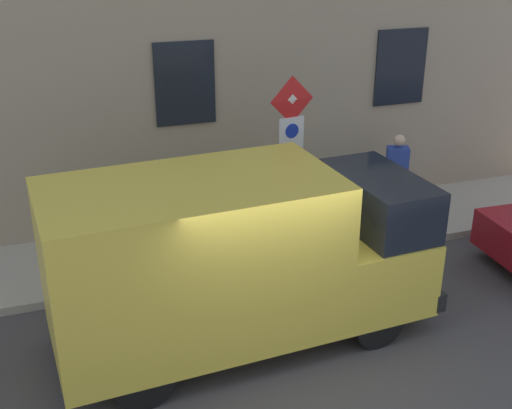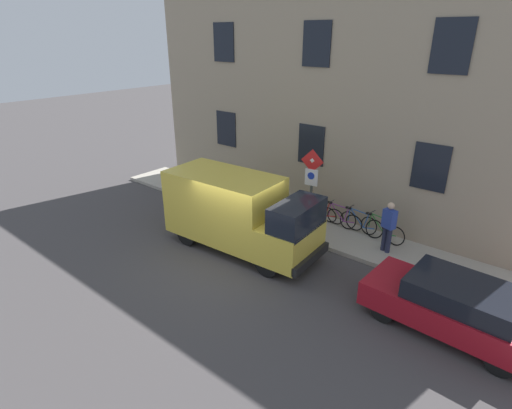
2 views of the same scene
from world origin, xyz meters
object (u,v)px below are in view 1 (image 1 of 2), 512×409
delivery_van (236,256)px  pedestrian (396,174)px  bicycle_blue (322,196)px  bicycle_purple (285,201)px  bicycle_green (357,191)px  sign_post_stacked (290,143)px  litter_bin (179,244)px  bicycle_red (247,207)px

delivery_van → pedestrian: (2.66, -4.04, -0.26)m
bicycle_blue → delivery_van: bearing=53.5°
bicycle_purple → pedestrian: 2.19m
bicycle_purple → pedestrian: pedestrian is taller
bicycle_blue → bicycle_green: bearing=-176.4°
bicycle_blue → sign_post_stacked: bearing=51.8°
bicycle_green → litter_bin: (-1.29, 3.94, 0.08)m
bicycle_blue → bicycle_red: bearing=3.6°
bicycle_blue → litter_bin: (-1.29, 3.16, 0.08)m
bicycle_green → bicycle_purple: bearing=8.6°
delivery_van → bicycle_green: size_ratio=3.18×
bicycle_blue → litter_bin: bearing=25.7°
sign_post_stacked → litter_bin: size_ratio=3.38×
bicycle_green → sign_post_stacked: bearing=43.3°
bicycle_red → pedestrian: (-0.68, -2.78, 0.56)m
sign_post_stacked → pedestrian: 2.83m
bicycle_red → litter_bin: (-1.29, 1.61, 0.08)m
bicycle_green → pedestrian: size_ratio=0.99×
bicycle_blue → pedestrian: size_ratio=1.00×
pedestrian → litter_bin: 4.45m
pedestrian → bicycle_purple: bearing=-89.0°
bicycle_purple → litter_bin: litter_bin is taller
bicycle_blue → bicycle_red: (-0.00, 1.56, 0.00)m
delivery_van → pedestrian: 4.84m
sign_post_stacked → bicycle_green: 3.01m
sign_post_stacked → litter_bin: (0.14, 1.89, -1.60)m
bicycle_purple → bicycle_red: (-0.00, 0.78, 0.00)m
sign_post_stacked → delivery_van: size_ratio=0.56×
sign_post_stacked → bicycle_purple: sign_post_stacked is taller
bicycle_blue → litter_bin: 3.42m
delivery_van → bicycle_green: (3.34, -3.59, -0.82)m
delivery_van → bicycle_purple: delivery_van is taller
bicycle_green → pedestrian: 0.99m
sign_post_stacked → delivery_van: sign_post_stacked is taller
bicycle_purple → litter_bin: (-1.29, 2.38, 0.08)m
sign_post_stacked → bicycle_green: size_ratio=1.78×
sign_post_stacked → bicycle_blue: (1.42, -1.27, -1.68)m
bicycle_green → bicycle_blue: size_ratio=1.00×
litter_bin → bicycle_green: bearing=-71.9°
bicycle_green → pedestrian: pedestrian is taller
bicycle_blue → litter_bin: size_ratio=1.91×
delivery_van → pedestrian: size_ratio=3.16×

